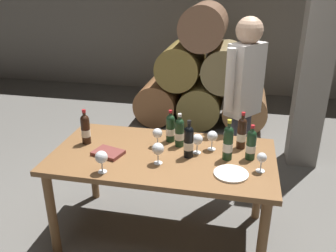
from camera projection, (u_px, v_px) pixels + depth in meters
The scene contains 21 objects.
ground_plane at pixel (163, 233), 3.01m from camera, with size 14.00×14.00×0.00m, color #66635E.
cellar_back_wall at pixel (215, 13), 6.23m from camera, with size 10.00×0.24×2.80m, color gray.
barrel_stack at pixel (203, 78), 5.08m from camera, with size 1.86×0.90×1.69m.
stone_pillar at pixel (317, 50), 3.69m from camera, with size 0.32×0.32×2.60m, color gray.
dining_table at pixel (163, 164), 2.74m from camera, with size 1.70×0.90×0.76m.
wine_bottle_0 at pixel (242, 133), 2.76m from camera, with size 0.07×0.07×0.30m.
wine_bottle_1 at pixel (170, 128), 2.88m from camera, with size 0.07×0.07×0.27m.
wine_bottle_2 at pixel (86, 129), 2.84m from camera, with size 0.07×0.07×0.29m.
wine_bottle_3 at pixel (189, 142), 2.62m from camera, with size 0.07×0.07×0.30m.
wine_bottle_4 at pixel (228, 143), 2.58m from camera, with size 0.07×0.07×0.32m.
wine_bottle_5 at pixel (180, 132), 2.79m from camera, with size 0.07×0.07×0.28m.
wine_bottle_6 at pixel (251, 144), 2.59m from camera, with size 0.07×0.07×0.27m.
wine_glass_0 at pixel (212, 137), 2.74m from camera, with size 0.08×0.08×0.16m.
wine_glass_1 at pixel (197, 140), 2.68m from camera, with size 0.08×0.08×0.16m.
wine_glass_2 at pixel (159, 149), 2.53m from camera, with size 0.09×0.09×0.16m.
wine_glass_3 at pixel (262, 158), 2.43m from camera, with size 0.07×0.07×0.14m.
wine_glass_4 at pixel (157, 134), 2.79m from camera, with size 0.08×0.08×0.15m.
wine_glass_5 at pixel (101, 158), 2.42m from camera, with size 0.09×0.09×0.16m.
tasting_notebook at pixel (108, 153), 2.69m from camera, with size 0.22×0.16×0.03m, color brown.
serving_plate at pixel (231, 174), 2.43m from camera, with size 0.24×0.24×0.01m, color white.
sommelier_presenting at pixel (244, 94), 3.16m from camera, with size 0.34×0.41×1.72m.
Camera 1 is at (0.54, -2.34, 2.02)m, focal length 37.77 mm.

